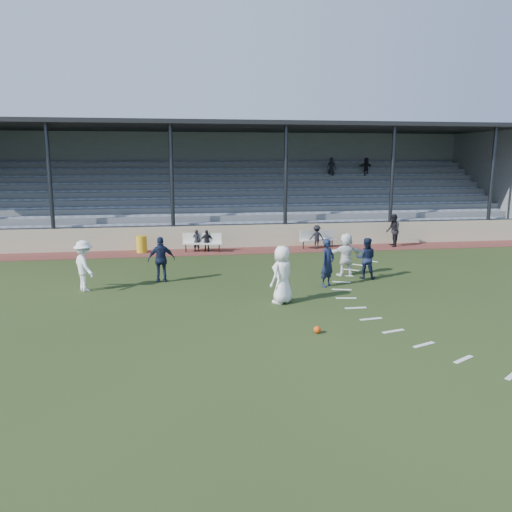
{
  "coord_description": "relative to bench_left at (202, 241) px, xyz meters",
  "views": [
    {
      "loc": [
        -2.63,
        -14.69,
        4.72
      ],
      "look_at": [
        0.0,
        2.5,
        1.3
      ],
      "focal_mm": 35.0,
      "sensor_mm": 36.0,
      "label": 1
    }
  ],
  "objects": [
    {
      "name": "sub_left_near",
      "position": [
        -0.28,
        0.09,
        -0.01
      ],
      "size": [
        0.48,
        0.4,
        1.12
      ],
      "primitive_type": "imported",
      "rotation": [
        0.0,
        0.0,
        2.75
      ],
      "color": "black",
      "rests_on": "cinder_track"
    },
    {
      "name": "grandstand",
      "position": [
        1.56,
        5.75,
        1.62
      ],
      "size": [
        34.6,
        9.0,
        6.61
      ],
      "color": "slate",
      "rests_on": "ground"
    },
    {
      "name": "trash_bin",
      "position": [
        -3.04,
        0.26,
        -0.14
      ],
      "size": [
        0.53,
        0.53,
        0.84
      ],
      "primitive_type": "cylinder",
      "color": "gold",
      "rests_on": "cinder_track"
    },
    {
      "name": "player_navy_lead",
      "position": [
        4.29,
        -7.71,
        0.31
      ],
      "size": [
        0.78,
        0.74,
        1.8
      ],
      "primitive_type": "imported",
      "rotation": [
        0.0,
        0.0,
        0.64
      ],
      "color": "#141D39",
      "rests_on": "ground"
    },
    {
      "name": "player_white_wing",
      "position": [
        -4.54,
        -6.98,
        0.34
      ],
      "size": [
        1.2,
        1.37,
        1.84
      ],
      "primitive_type": "imported",
      "rotation": [
        0.0,
        0.0,
        2.12
      ],
      "color": "white",
      "rests_on": "ground"
    },
    {
      "name": "player_white_back",
      "position": [
        5.55,
        -6.06,
        0.29
      ],
      "size": [
        1.68,
        0.71,
        1.75
      ],
      "primitive_type": "imported",
      "rotation": [
        0.0,
        0.0,
        3.26
      ],
      "color": "white",
      "rests_on": "ground"
    },
    {
      "name": "retaining_wall",
      "position": [
        1.55,
        1.04,
        0.02
      ],
      "size": [
        34.0,
        0.18,
        1.2
      ],
      "primitive_type": "cube",
      "color": "#C1B795",
      "rests_on": "ground"
    },
    {
      "name": "player_navy_mid",
      "position": [
        6.16,
        -6.71,
        0.24
      ],
      "size": [
        0.96,
        0.86,
        1.64
      ],
      "primitive_type": "imported",
      "rotation": [
        0.0,
        0.0,
        2.79
      ],
      "color": "#141D39",
      "rests_on": "ground"
    },
    {
      "name": "bench_right",
      "position": [
        6.13,
        0.26,
        0.0
      ],
      "size": [
        2.04,
        0.81,
        0.95
      ],
      "rotation": [
        0.0,
        0.0,
        0.19
      ],
      "color": "silver",
      "rests_on": "cinder_track"
    },
    {
      "name": "player_white_lead",
      "position": [
        2.18,
        -9.57,
        0.38
      ],
      "size": [
        1.11,
        1.08,
        1.92
      ],
      "primitive_type": "imported",
      "rotation": [
        0.0,
        0.0,
        3.86
      ],
      "color": "white",
      "rests_on": "ground"
    },
    {
      "name": "football",
      "position": [
        2.55,
        -12.59,
        -0.48
      ],
      "size": [
        0.2,
        0.2,
        0.2
      ],
      "primitive_type": "sphere",
      "color": "#DE470D",
      "rests_on": "ground"
    },
    {
      "name": "ground",
      "position": [
        1.55,
        -10.51,
        -0.58
      ],
      "size": [
        90.0,
        90.0,
        0.0
      ],
      "primitive_type": "plane",
      "color": "#243515",
      "rests_on": "ground"
    },
    {
      "name": "cinder_track",
      "position": [
        1.55,
        -0.01,
        -0.57
      ],
      "size": [
        34.0,
        2.0,
        0.02
      ],
      "primitive_type": "cube",
      "color": "#5E2925",
      "rests_on": "ground"
    },
    {
      "name": "sub_left_far",
      "position": [
        0.24,
        -0.01,
        -0.01
      ],
      "size": [
        0.65,
        0.28,
        1.11
      ],
      "primitive_type": "imported",
      "rotation": [
        0.0,
        0.0,
        3.15
      ],
      "color": "black",
      "rests_on": "cinder_track"
    },
    {
      "name": "penalty_arc",
      "position": [
        5.67,
        -10.51,
        -0.58
      ],
      "size": [
        3.89,
        14.63,
        0.01
      ],
      "color": "silver",
      "rests_on": "ground"
    },
    {
      "name": "player_navy_wing",
      "position": [
        -1.84,
        -6.07,
        0.3
      ],
      "size": [
        1.07,
        0.53,
        1.77
      ],
      "primitive_type": "imported",
      "rotation": [
        0.0,
        0.0,
        3.24
      ],
      "color": "#141D39",
      "rests_on": "ground"
    },
    {
      "name": "official",
      "position": [
        10.24,
        -0.03,
        0.31
      ],
      "size": [
        0.82,
        0.97,
        1.76
      ],
      "primitive_type": "imported",
      "rotation": [
        0.0,
        0.0,
        4.52
      ],
      "color": "black",
      "rests_on": "cinder_track"
    },
    {
      "name": "sub_right",
      "position": [
        6.01,
        -0.01,
        0.06
      ],
      "size": [
        0.81,
        0.47,
        1.25
      ],
      "primitive_type": "imported",
      "rotation": [
        0.0,
        0.0,
        3.13
      ],
      "color": "black",
      "rests_on": "cinder_track"
    },
    {
      "name": "bench_left",
      "position": [
        0.0,
        0.0,
        0.0
      ],
      "size": [
        2.04,
        0.8,
        0.95
      ],
      "rotation": [
        0.0,
        0.0,
        -0.18
      ],
      "color": "silver",
      "rests_on": "cinder_track"
    }
  ]
}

